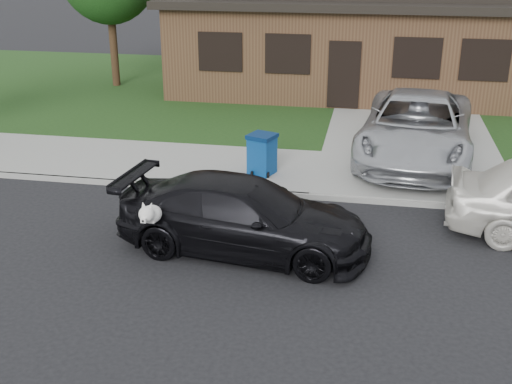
# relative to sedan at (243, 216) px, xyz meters

# --- Properties ---
(ground) EXTENTS (120.00, 120.00, 0.00)m
(ground) POSITION_rel_sedan_xyz_m (-2.85, -0.86, -0.66)
(ground) COLOR black
(ground) RESTS_ON ground
(sidewalk) EXTENTS (60.00, 3.00, 0.12)m
(sidewalk) POSITION_rel_sedan_xyz_m (-2.85, 4.14, -0.60)
(sidewalk) COLOR gray
(sidewalk) RESTS_ON ground
(curb) EXTENTS (60.00, 0.12, 0.12)m
(curb) POSITION_rel_sedan_xyz_m (-2.85, 2.64, -0.60)
(curb) COLOR gray
(curb) RESTS_ON ground
(lawn) EXTENTS (60.00, 13.00, 0.13)m
(lawn) POSITION_rel_sedan_xyz_m (-2.85, 12.14, -0.60)
(lawn) COLOR #193814
(lawn) RESTS_ON ground
(driveway) EXTENTS (4.50, 13.00, 0.14)m
(driveway) POSITION_rel_sedan_xyz_m (3.15, 9.14, -0.59)
(driveway) COLOR gray
(driveway) RESTS_ON ground
(sedan) EXTENTS (4.73, 2.39, 1.32)m
(sedan) POSITION_rel_sedan_xyz_m (0.00, 0.00, 0.00)
(sedan) COLOR black
(sedan) RESTS_ON ground
(minivan) EXTENTS (3.17, 5.89, 1.57)m
(minivan) POSITION_rel_sedan_xyz_m (3.21, 5.46, 0.26)
(minivan) COLOR silver
(minivan) RESTS_ON driveway
(recycling_bin) EXTENTS (0.73, 0.73, 0.95)m
(recycling_bin) POSITION_rel_sedan_xyz_m (-0.33, 3.71, -0.06)
(recycling_bin) COLOR navy
(recycling_bin) RESTS_ON sidewalk
(house) EXTENTS (12.60, 8.60, 4.65)m
(house) POSITION_rel_sedan_xyz_m (1.15, 14.14, 1.47)
(house) COLOR #422B1C
(house) RESTS_ON ground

